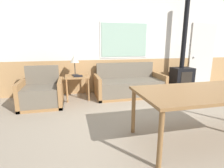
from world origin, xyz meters
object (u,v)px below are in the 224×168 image
object	(u,v)px
side_table	(77,80)
dining_table	(206,95)
couch	(129,86)
wood_stove	(182,71)
table_lamp	(75,60)
armchair	(42,94)

from	to	relation	value
side_table	dining_table	size ratio (longest dim) A/B	0.30
couch	dining_table	xyz separation A→B (m)	(0.33, -2.36, 0.42)
wood_stove	dining_table	bearing A→B (deg)	-118.25
side_table	table_lamp	distance (m)	0.50
couch	table_lamp	xyz separation A→B (m)	(-1.40, 0.14, 0.72)
side_table	wood_stove	distance (m)	3.02
table_lamp	wood_stove	world-z (taller)	wood_stove
table_lamp	couch	bearing A→B (deg)	-5.69
armchair	side_table	distance (m)	0.91
side_table	table_lamp	world-z (taller)	table_lamp
side_table	wood_stove	bearing A→B (deg)	1.04
couch	table_lamp	distance (m)	1.58
armchair	table_lamp	bearing A→B (deg)	27.46
couch	wood_stove	xyz separation A→B (m)	(1.65, 0.09, 0.35)
couch	wood_stove	distance (m)	1.69
dining_table	wood_stove	world-z (taller)	wood_stove
couch	dining_table	distance (m)	2.42
armchair	side_table	xyz separation A→B (m)	(0.80, 0.36, 0.22)
couch	armchair	xyz separation A→B (m)	(-2.17, -0.32, 0.01)
dining_table	wood_stove	bearing A→B (deg)	61.75
couch	armchair	distance (m)	2.19
couch	dining_table	bearing A→B (deg)	-82.02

